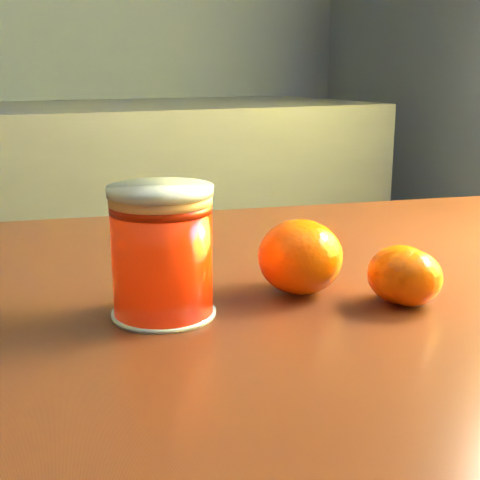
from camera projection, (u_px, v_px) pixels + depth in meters
name	position (u px, v px, depth m)	size (l,w,h in m)	color
table	(380.00, 382.00, 0.66)	(1.18, 0.93, 0.79)	#5A2816
juice_glass	(162.00, 253.00, 0.54)	(0.09, 0.09, 0.11)	#FF2505
orange_front	(300.00, 257.00, 0.60)	(0.08, 0.08, 0.07)	#F95604
orange_back	(410.00, 278.00, 0.57)	(0.06, 0.06, 0.05)	#F95604
orange_extra	(401.00, 274.00, 0.58)	(0.06, 0.06, 0.05)	#F95604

